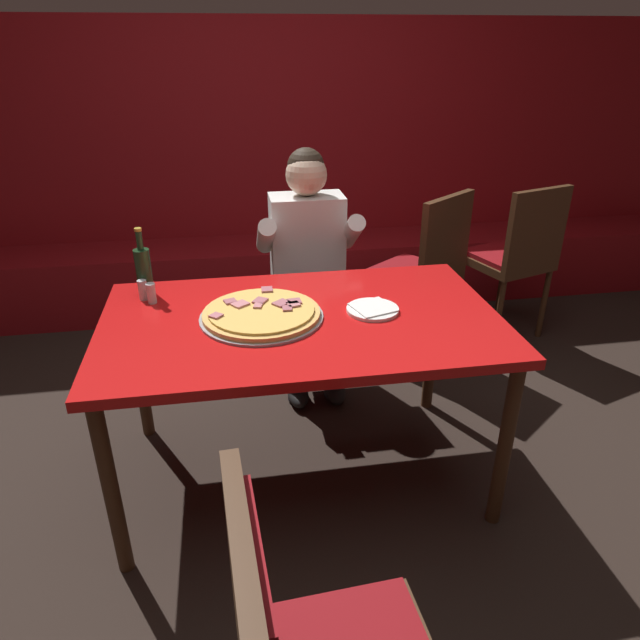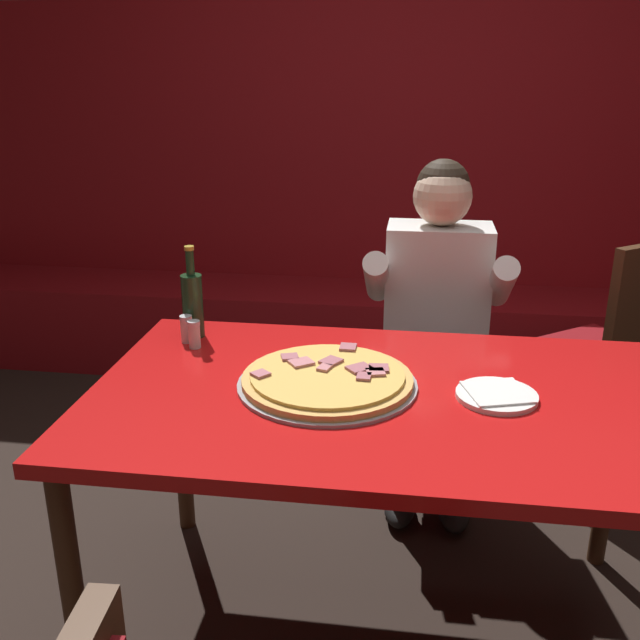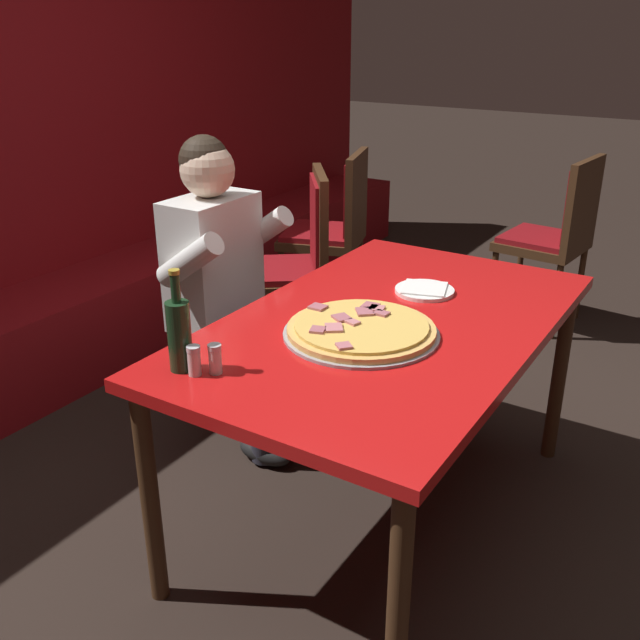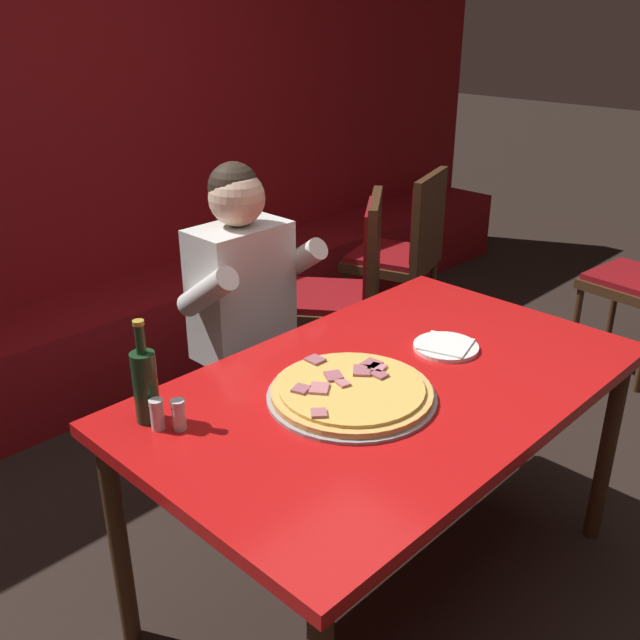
# 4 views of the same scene
# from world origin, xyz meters

# --- Properties ---
(ground_plane) EXTENTS (24.00, 24.00, 0.00)m
(ground_plane) POSITION_xyz_m (0.00, 0.00, 0.00)
(ground_plane) COLOR black
(booth_wall_panel) EXTENTS (6.80, 0.16, 1.90)m
(booth_wall_panel) POSITION_xyz_m (0.00, 2.18, 0.95)
(booth_wall_panel) COLOR maroon
(booth_wall_panel) RESTS_ON ground_plane
(booth_bench) EXTENTS (6.46, 0.48, 0.46)m
(booth_bench) POSITION_xyz_m (0.00, 1.86, 0.23)
(booth_bench) COLOR maroon
(booth_bench) RESTS_ON ground_plane
(main_dining_table) EXTENTS (1.55, 0.93, 0.78)m
(main_dining_table) POSITION_xyz_m (0.00, 0.00, 0.70)
(main_dining_table) COLOR #422816
(main_dining_table) RESTS_ON ground_plane
(pizza) EXTENTS (0.48, 0.48, 0.05)m
(pizza) POSITION_xyz_m (-0.15, 0.02, 0.79)
(pizza) COLOR #9E9EA3
(pizza) RESTS_ON main_dining_table
(plate_white_paper) EXTENTS (0.21, 0.21, 0.02)m
(plate_white_paper) POSITION_xyz_m (0.29, 0.01, 0.78)
(plate_white_paper) COLOR white
(plate_white_paper) RESTS_ON main_dining_table
(beer_bottle) EXTENTS (0.07, 0.07, 0.29)m
(beer_bottle) POSITION_xyz_m (-0.62, 0.33, 0.89)
(beer_bottle) COLOR #19381E
(beer_bottle) RESTS_ON main_dining_table
(shaker_black_pepper) EXTENTS (0.04, 0.04, 0.09)m
(shaker_black_pepper) POSITION_xyz_m (-0.63, 0.27, 0.81)
(shaker_black_pepper) COLOR silver
(shaker_black_pepper) RESTS_ON main_dining_table
(shaker_parmesan) EXTENTS (0.04, 0.04, 0.09)m
(shaker_parmesan) POSITION_xyz_m (-0.59, 0.23, 0.81)
(shaker_parmesan) COLOR silver
(shaker_parmesan) RESTS_ON main_dining_table
(diner_seated_blue_shirt) EXTENTS (0.53, 0.53, 1.27)m
(diner_seated_blue_shirt) POSITION_xyz_m (0.15, 0.78, 0.71)
(diner_seated_blue_shirt) COLOR black
(diner_seated_blue_shirt) RESTS_ON ground_plane
(dining_chair_far_right) EXTENTS (0.56, 0.56, 0.99)m
(dining_chair_far_right) POSITION_xyz_m (1.49, 1.09, 0.58)
(dining_chair_far_right) COLOR #422816
(dining_chair_far_right) RESTS_ON ground_plane
(dining_chair_by_booth) EXTENTS (0.62, 0.62, 1.01)m
(dining_chair_by_booth) POSITION_xyz_m (0.84, 0.93, 0.59)
(dining_chair_by_booth) COLOR #422816
(dining_chair_by_booth) RESTS_ON ground_plane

